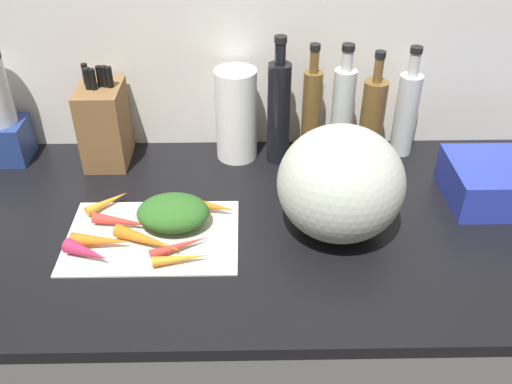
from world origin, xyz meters
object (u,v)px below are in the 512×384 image
(carrot_3, at_px, (210,206))
(bottle_3, at_px, (372,118))
(carrot_1, at_px, (182,258))
(bottle_1, at_px, (311,110))
(carrot_2, at_px, (108,202))
(carrot_6, at_px, (180,246))
(bottle_0, at_px, (279,111))
(bottle_2, at_px, (342,112))
(carrot_4, at_px, (87,252))
(winter_squash, at_px, (341,183))
(carrot_0, at_px, (101,241))
(dish_rack, at_px, (503,182))
(knife_block, at_px, (104,124))
(carrot_5, at_px, (149,240))
(cutting_board, at_px, (153,236))
(carrot_7, at_px, (124,222))
(bottle_4, at_px, (406,112))
(paper_towel_roll, at_px, (236,115))

(carrot_3, distance_m, bottle_3, 0.51)
(carrot_1, height_order, bottle_1, bottle_1)
(carrot_2, xyz_separation_m, carrot_6, (0.19, -0.17, -0.00))
(carrot_2, bearing_deg, bottle_0, 27.63)
(carrot_3, height_order, bottle_2, bottle_2)
(carrot_4, relative_size, winter_squash, 0.38)
(carrot_0, distance_m, dish_rack, 0.99)
(carrot_6, xyz_separation_m, knife_block, (-0.23, 0.40, 0.09))
(bottle_3, bearing_deg, carrot_5, -145.50)
(carrot_6, bearing_deg, cutting_board, 141.70)
(knife_block, relative_size, dish_rack, 1.00)
(carrot_7, bearing_deg, bottle_4, 25.12)
(knife_block, bearing_deg, carrot_1, -61.32)
(carrot_4, distance_m, dish_rack, 1.02)
(carrot_5, distance_m, winter_squash, 0.45)
(carrot_7, distance_m, bottle_3, 0.71)
(bottle_3, bearing_deg, winter_squash, -112.16)
(carrot_0, xyz_separation_m, bottle_1, (0.51, 0.42, 0.11))
(bottle_3, bearing_deg, carrot_2, -161.33)
(carrot_0, distance_m, winter_squash, 0.55)
(bottle_0, bearing_deg, bottle_1, 21.52)
(cutting_board, height_order, carrot_3, carrot_3)
(dish_rack, bearing_deg, carrot_0, -169.46)
(carrot_0, xyz_separation_m, knife_block, (-0.06, 0.39, 0.09))
(bottle_1, xyz_separation_m, bottle_3, (0.16, -0.03, -0.01))
(carrot_5, xyz_separation_m, bottle_3, (0.56, 0.39, 0.10))
(carrot_5, relative_size, bottle_2, 0.53)
(carrot_6, bearing_deg, carrot_1, -79.16)
(carrot_7, relative_size, dish_rack, 0.54)
(carrot_4, height_order, bottle_1, bottle_1)
(carrot_4, height_order, bottle_4, bottle_4)
(carrot_2, xyz_separation_m, dish_rack, (0.99, 0.02, 0.03))
(carrot_3, xyz_separation_m, winter_squash, (0.30, -0.06, 0.11))
(paper_towel_roll, distance_m, bottle_0, 0.12)
(carrot_5, distance_m, carrot_6, 0.07)
(carrot_0, xyz_separation_m, bottle_3, (0.67, 0.39, 0.10))
(carrot_0, xyz_separation_m, carrot_3, (0.24, 0.13, -0.00))
(winter_squash, relative_size, bottle_2, 0.87)
(carrot_2, bearing_deg, bottle_1, 26.60)
(bottle_2, bearing_deg, paper_towel_roll, 177.39)
(bottle_1, bearing_deg, bottle_2, -18.64)
(winter_squash, xyz_separation_m, bottle_2, (0.05, 0.33, 0.01))
(carrot_7, distance_m, bottle_2, 0.65)
(winter_squash, xyz_separation_m, knife_block, (-0.59, 0.32, -0.02))
(paper_towel_roll, height_order, bottle_0, bottle_0)
(winter_squash, relative_size, bottle_0, 0.80)
(cutting_board, bearing_deg, bottle_3, 31.65)
(carrot_4, bearing_deg, winter_squash, 10.16)
(cutting_board, bearing_deg, carrot_0, -159.10)
(carrot_4, xyz_separation_m, carrot_5, (0.13, 0.04, -0.00))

